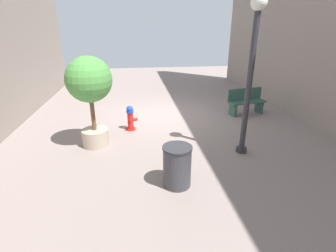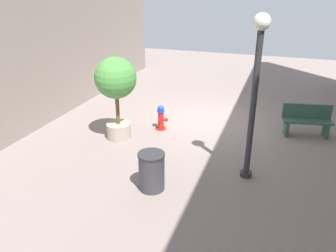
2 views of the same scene
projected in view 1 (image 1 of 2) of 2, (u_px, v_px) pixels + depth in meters
ground_plane at (162, 116)px, 9.34m from camera, size 23.40×23.40×0.00m
fire_hydrant at (130, 118)px, 7.95m from camera, size 0.38×0.41×0.80m
bench_near at (246, 101)px, 9.40m from camera, size 1.48×0.71×0.95m
planter_tree at (90, 88)px, 6.45m from camera, size 1.18×1.18×2.43m
street_lamp at (252, 61)px, 5.81m from camera, size 0.36×0.36×3.75m
trash_bin at (177, 166)px, 5.13m from camera, size 0.60×0.60×0.88m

